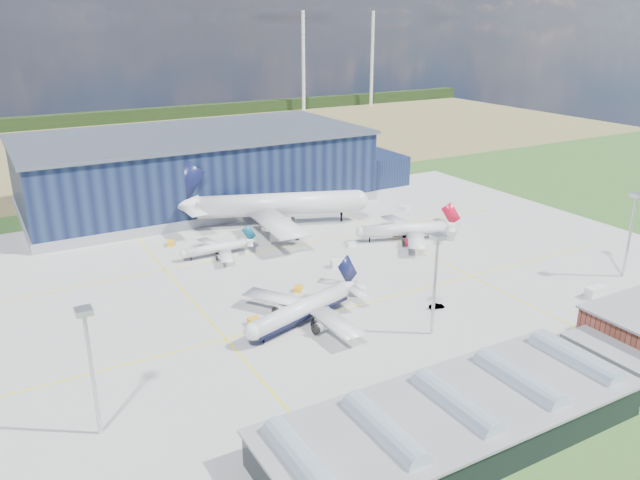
{
  "coord_description": "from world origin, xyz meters",
  "views": [
    {
      "loc": [
        -71.13,
        -123.41,
        65.17
      ],
      "look_at": [
        8.29,
        16.29,
        7.74
      ],
      "focal_mm": 35.0,
      "sensor_mm": 36.0,
      "label": 1
    }
  ],
  "objects": [
    {
      "name": "gse_tug_a",
      "position": [
        -21.94,
        -7.86,
        0.84
      ],
      "size": [
        2.52,
        4.07,
        1.68
      ],
      "primitive_type": "cube",
      "rotation": [
        0.0,
        0.0,
        0.02
      ],
      "color": "#F7AD15",
      "rests_on": "ground"
    },
    {
      "name": "car_b",
      "position": [
        19.13,
        -20.71,
        0.6
      ],
      "size": [
        3.85,
        2.0,
        1.21
      ],
      "primitive_type": "imported",
      "rotation": [
        0.0,
        0.0,
        1.37
      ],
      "color": "#99999E",
      "rests_on": "ground"
    },
    {
      "name": "gse_cart_b",
      "position": [
        24.5,
        25.58,
        0.58
      ],
      "size": [
        2.89,
        2.12,
        1.16
      ],
      "primitive_type": "cube",
      "rotation": [
        0.0,
        0.0,
        1.44
      ],
      "color": "silver",
      "rests_on": "ground"
    },
    {
      "name": "light_mast_west",
      "position": [
        -60.0,
        -30.0,
        15.43
      ],
      "size": [
        2.6,
        2.6,
        23.0
      ],
      "color": "silver",
      "rests_on": "ground"
    },
    {
      "name": "treeline",
      "position": [
        0.0,
        300.0,
        4.0
      ],
      "size": [
        600.0,
        8.0,
        8.0
      ],
      "primitive_type": "cube",
      "color": "black",
      "rests_on": "ground"
    },
    {
      "name": "airliner_widebody",
      "position": [
        14.57,
        55.0,
        11.03
      ],
      "size": [
        86.47,
        85.61,
        22.06
      ],
      "primitive_type": null,
      "rotation": [
        0.0,
        0.0,
        -0.36
      ],
      "color": "silver",
      "rests_on": "ground"
    },
    {
      "name": "hangar",
      "position": [
        2.81,
        94.8,
        11.62
      ],
      "size": [
        145.0,
        62.0,
        26.1
      ],
      "color": "#0F1735",
      "rests_on": "ground"
    },
    {
      "name": "glass_concourse",
      "position": [
        -6.45,
        -60.0,
        3.69
      ],
      "size": [
        78.0,
        23.0,
        8.6
      ],
      "color": "black",
      "rests_on": "ground"
    },
    {
      "name": "gse_van_a",
      "position": [
        12.96,
        13.19,
        1.12
      ],
      "size": [
        5.5,
        3.27,
        2.25
      ],
      "primitive_type": "cube",
      "rotation": [
        0.0,
        0.0,
        1.36
      ],
      "color": "silver",
      "rests_on": "ground"
    },
    {
      "name": "gse_cart_a",
      "position": [
        61.74,
        48.71,
        0.66
      ],
      "size": [
        3.06,
        3.6,
        1.32
      ],
      "primitive_type": "cube",
      "rotation": [
        0.0,
        0.0,
        0.4
      ],
      "color": "silver",
      "rests_on": "ground"
    },
    {
      "name": "light_mast_east",
      "position": [
        75.0,
        -30.0,
        15.43
      ],
      "size": [
        2.6,
        2.6,
        23.0
      ],
      "color": "silver",
      "rests_on": "ground"
    },
    {
      "name": "airliner_navy",
      "position": [
        -12.69,
        -12.0,
        5.93
      ],
      "size": [
        45.45,
        44.93,
        11.87
      ],
      "primitive_type": null,
      "rotation": [
        0.0,
        0.0,
        3.45
      ],
      "color": "silver",
      "rests_on": "ground"
    },
    {
      "name": "light_mast_center",
      "position": [
        10.0,
        -30.0,
        15.43
      ],
      "size": [
        2.6,
        2.6,
        23.0
      ],
      "color": "silver",
      "rests_on": "ground"
    },
    {
      "name": "airliner_red",
      "position": [
        41.22,
        22.0,
        5.59
      ],
      "size": [
        43.59,
        43.14,
        11.18
      ],
      "primitive_type": null,
      "rotation": [
        0.0,
        0.0,
        2.8
      ],
      "color": "silver",
      "rests_on": "ground"
    },
    {
      "name": "gse_van_c",
      "position": [
        57.59,
        -34.97,
        1.33
      ],
      "size": [
        5.63,
        2.86,
        2.65
      ],
      "primitive_type": "cube",
      "rotation": [
        0.0,
        0.0,
        1.53
      ],
      "color": "silver",
      "rests_on": "ground"
    },
    {
      "name": "gse_tug_c",
      "position": [
        -22.7,
        53.3,
        0.7
      ],
      "size": [
        2.85,
        3.63,
        1.39
      ],
      "primitive_type": "cube",
      "rotation": [
        0.0,
        0.0,
        -0.31
      ],
      "color": "#F7AD15",
      "rests_on": "ground"
    },
    {
      "name": "airliner_regional",
      "position": [
        -14.13,
        37.78,
        3.87
      ],
      "size": [
        24.13,
        23.62,
        7.75
      ],
      "primitive_type": null,
      "rotation": [
        0.0,
        0.0,
        3.13
      ],
      "color": "silver",
      "rests_on": "ground"
    },
    {
      "name": "car_a",
      "position": [
        43.17,
        -48.0,
        0.66
      ],
      "size": [
        4.0,
        1.98,
        1.31
      ],
      "primitive_type": "imported",
      "rotation": [
        0.0,
        0.0,
        1.69
      ],
      "color": "#99999E",
      "rests_on": "ground"
    },
    {
      "name": "gse_tug_b",
      "position": [
        -4.78,
        4.44,
        0.63
      ],
      "size": [
        3.32,
        3.45,
        1.25
      ],
      "primitive_type": "cube",
      "rotation": [
        0.0,
        0.0,
        -0.69
      ],
      "color": "#F7AD15",
      "rests_on": "ground"
    },
    {
      "name": "farmland",
      "position": [
        0.0,
        220.0,
        0.0
      ],
      "size": [
        600.0,
        220.0,
        0.01
      ],
      "primitive_type": "cube",
      "color": "olive",
      "rests_on": "ground"
    },
    {
      "name": "ground",
      "position": [
        0.0,
        0.0,
        0.0
      ],
      "size": [
        600.0,
        600.0,
        0.0
      ],
      "primitive_type": "plane",
      "color": "#2E5921",
      "rests_on": "ground"
    },
    {
      "name": "apron",
      "position": [
        0.0,
        10.0,
        0.03
      ],
      "size": [
        220.0,
        160.0,
        0.08
      ],
      "color": "#A3A29D",
      "rests_on": "ground"
    },
    {
      "name": "gse_van_b",
      "position": [
        6.74,
        -4.58,
        1.15
      ],
      "size": [
        4.86,
        5.42,
        2.31
      ],
      "primitive_type": "cube",
      "rotation": [
        0.0,
        0.0,
        0.64
      ],
      "color": "silver",
      "rests_on": "ground"
    }
  ]
}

